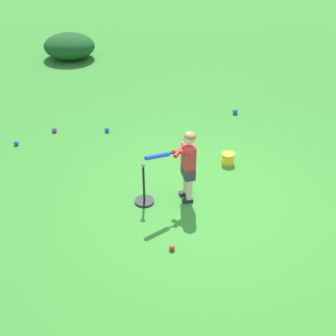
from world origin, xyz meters
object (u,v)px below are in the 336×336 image
play_ball_midfield (107,130)px  play_ball_near_batter (16,143)px  play_ball_center_lawn (172,248)px  play_ball_by_bucket (235,112)px  play_ball_far_right (54,130)px  child_batter (186,160)px  batting_tee (144,196)px  toy_bucket (228,158)px

play_ball_midfield → play_ball_near_batter: bearing=128.2°
play_ball_midfield → play_ball_center_lawn: 3.31m
play_ball_by_bucket → play_ball_far_right: bearing=122.9°
child_batter → play_ball_center_lawn: 1.25m
play_ball_by_bucket → child_batter: bearing=179.3°
play_ball_near_batter → batting_tee: bearing=-104.8°
play_ball_center_lawn → toy_bucket: (2.22, -0.16, 0.06)m
child_batter → play_ball_center_lawn: size_ratio=14.99×
play_ball_midfield → play_ball_near_batter: play_ball_midfield is taller
batting_tee → toy_bucket: 1.67m
batting_tee → toy_bucket: size_ratio=2.87×
play_ball_by_bucket → toy_bucket: toy_bucket is taller
child_batter → play_ball_far_right: 3.15m
play_ball_midfield → toy_bucket: (-0.28, -2.34, 0.05)m
play_ball_center_lawn → child_batter: bearing=9.8°
play_ball_by_bucket → play_ball_near_batter: bearing=127.7°
play_ball_by_bucket → play_ball_center_lawn: bearing=-177.9°
play_ball_far_right → play_ball_near_batter: (-0.64, 0.36, -0.00)m
child_batter → play_ball_midfield: (1.42, 2.00, -0.61)m
batting_tee → play_ball_near_batter: bearing=75.2°
play_ball_by_bucket → play_ball_center_lawn: play_ball_by_bucket is taller
play_ball_center_lawn → toy_bucket: size_ratio=0.33×
child_batter → play_ball_near_batter: child_batter is taller
play_ball_midfield → play_ball_near_batter: (-0.99, 1.26, -0.00)m
child_batter → play_ball_far_right: child_batter is taller
play_ball_center_lawn → toy_bucket: toy_bucket is taller
play_ball_by_bucket → batting_tee: size_ratio=0.17×
play_ball_midfield → play_ball_near_batter: size_ratio=1.04×
play_ball_center_lawn → batting_tee: 1.06m
play_ball_center_lawn → play_ball_near_batter: bearing=66.3°
child_batter → toy_bucket: (1.15, -0.34, -0.55)m
play_ball_by_bucket → toy_bucket: bearing=-170.5°
play_ball_center_lawn → batting_tee: (0.79, 0.71, 0.07)m
play_ball_center_lawn → batting_tee: size_ratio=0.12×
play_ball_far_right → batting_tee: 2.73m
child_batter → play_ball_by_bucket: bearing=-0.7°
play_ball_midfield → toy_bucket: 2.35m
play_ball_far_right → play_ball_near_batter: bearing=150.9°
toy_bucket → child_batter: bearing=163.4°
play_ball_by_bucket → toy_bucket: 1.85m
play_ball_far_right → batting_tee: bearing=-119.9°
play_ball_near_batter → toy_bucket: bearing=-78.8°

